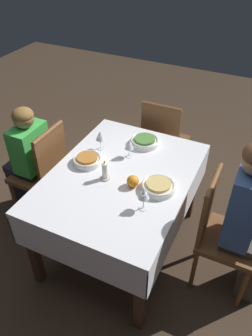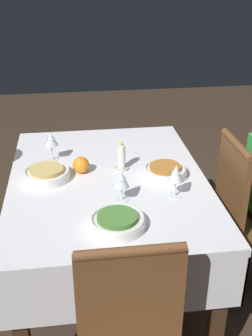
{
  "view_description": "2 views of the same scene",
  "coord_description": "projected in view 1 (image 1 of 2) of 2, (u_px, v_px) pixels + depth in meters",
  "views": [
    {
      "loc": [
        1.57,
        0.79,
        2.2
      ],
      "look_at": [
        -0.02,
        0.03,
        0.8
      ],
      "focal_mm": 35.0,
      "sensor_mm": 36.0,
      "label": 1
    },
    {
      "loc": [
        -1.8,
        0.15,
        1.71
      ],
      "look_at": [
        0.0,
        -0.09,
        0.79
      ],
      "focal_mm": 45.0,
      "sensor_mm": 36.0,
      "label": 2
    }
  ],
  "objects": [
    {
      "name": "chair_north",
      "position": [
        221.0,
        230.0,
        2.2
      ],
      "size": [
        0.39,
        0.39,
        0.92
      ],
      "rotation": [
        0.0,
        0.0,
        3.14
      ],
      "color": "brown",
      "rests_on": "ground_plane"
    },
    {
      "name": "chair_west",
      "position": [
        163.0,
        140.0,
        3.06
      ],
      "size": [
        0.39,
        0.39,
        0.92
      ],
      "rotation": [
        0.0,
        0.0,
        -1.57
      ],
      "color": "brown",
      "rests_on": "ground_plane"
    },
    {
      "name": "bowl_west",
      "position": [
        144.0,
        141.0,
        2.57
      ],
      "size": [
        0.22,
        0.22,
        0.06
      ],
      "color": "white",
      "rests_on": "dining_table"
    },
    {
      "name": "orange_fruit",
      "position": [
        133.0,
        181.0,
        2.17
      ],
      "size": [
        0.08,
        0.08,
        0.08
      ],
      "primitive_type": "sphere",
      "color": "orange",
      "rests_on": "dining_table"
    },
    {
      "name": "chair_south",
      "position": [
        44.0,
        170.0,
        2.71
      ],
      "size": [
        0.39,
        0.39,
        0.92
      ],
      "color": "brown",
      "rests_on": "ground_plane"
    },
    {
      "name": "person_child_green",
      "position": [
        27.0,
        158.0,
        2.72
      ],
      "size": [
        0.3,
        0.33,
        1.05
      ],
      "color": "#282833",
      "rests_on": "ground_plane"
    },
    {
      "name": "wine_glass_west",
      "position": [
        129.0,
        145.0,
        2.39
      ],
      "size": [
        0.07,
        0.07,
        0.15
      ],
      "color": "white",
      "rests_on": "dining_table"
    },
    {
      "name": "wine_glass_north",
      "position": [
        144.0,
        194.0,
        1.96
      ],
      "size": [
        0.07,
        0.07,
        0.16
      ],
      "color": "white",
      "rests_on": "dining_table"
    },
    {
      "name": "person_adult_denim",
      "position": [
        249.0,
        218.0,
        2.04
      ],
      "size": [
        0.3,
        0.34,
        1.22
      ],
      "rotation": [
        0.0,
        0.0,
        3.14
      ],
      "color": "#4C4233",
      "rests_on": "ground_plane"
    },
    {
      "name": "dining_table",
      "position": [
        121.0,
        186.0,
        2.34
      ],
      "size": [
        1.27,
        0.95,
        0.75
      ],
      "color": "silver",
      "rests_on": "ground_plane"
    },
    {
      "name": "wine_glass_south",
      "position": [
        100.0,
        136.0,
        2.47
      ],
      "size": [
        0.07,
        0.07,
        0.16
      ],
      "color": "white",
      "rests_on": "dining_table"
    },
    {
      "name": "bowl_north",
      "position": [
        158.0,
        186.0,
        2.15
      ],
      "size": [
        0.23,
        0.23,
        0.06
      ],
      "color": "white",
      "rests_on": "dining_table"
    },
    {
      "name": "ground_plane",
      "position": [
        122.0,
        243.0,
        2.75
      ],
      "size": [
        8.0,
        8.0,
        0.0
      ],
      "primitive_type": "plane",
      "color": "#3D2D21"
    },
    {
      "name": "candle_centerpiece",
      "position": [
        105.0,
        172.0,
        2.22
      ],
      "size": [
        0.07,
        0.07,
        0.15
      ],
      "color": "beige",
      "rests_on": "dining_table"
    },
    {
      "name": "bowl_south",
      "position": [
        87.0,
        160.0,
        2.38
      ],
      "size": [
        0.21,
        0.21,
        0.06
      ],
      "color": "white",
      "rests_on": "dining_table"
    }
  ]
}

